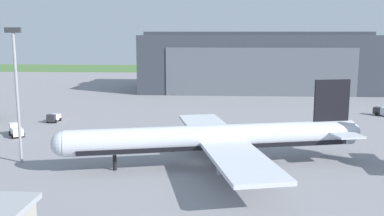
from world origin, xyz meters
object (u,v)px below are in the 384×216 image
Objects in this scene: maintenance_hangar at (256,62)px; baggage_tug at (16,130)px; ops_van at (54,118)px; apron_light_mast at (17,86)px; airliner_near_left at (216,139)px.

maintenance_hangar reaches higher than baggage_tug.
baggage_tug is 1.36× the size of ops_van.
baggage_tug is (-53.08, -77.76, -8.70)m from maintenance_hangar.
apron_light_mast is at bearing -62.45° from baggage_tug.
apron_light_mast reaches higher than maintenance_hangar.
ops_van is (-37.30, 30.79, -3.14)m from airliner_near_left.
airliner_near_left is at bearing -22.92° from baggage_tug.
maintenance_hangar is 95.57m from airliner_near_left.
ops_van is at bearing 102.43° from apron_light_mast.
ops_van is at bearing -128.71° from maintenance_hangar.
apron_light_mast is (-44.08, -95.01, 2.18)m from maintenance_hangar.
ops_van is (-51.00, -63.63, -8.88)m from maintenance_hangar.
ops_van is 33.99m from apron_light_mast.
maintenance_hangar is at bearing 51.29° from ops_van.
apron_light_mast is at bearing -77.57° from ops_van.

